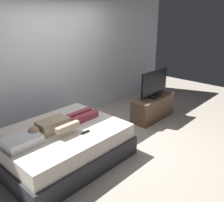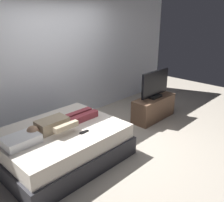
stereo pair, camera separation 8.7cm
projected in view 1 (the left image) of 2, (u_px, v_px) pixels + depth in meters
name	position (u px, v px, depth m)	size (l,w,h in m)	color
ground_plane	(114.00, 147.00, 4.34)	(10.00, 10.00, 0.00)	#ADA393
back_wall	(71.00, 55.00, 5.15)	(6.40, 0.10, 2.80)	silver
bed	(62.00, 145.00, 3.91)	(1.92, 1.52, 0.54)	#333338
pillow	(22.00, 141.00, 3.35)	(0.48, 0.34, 0.12)	white
person	(61.00, 123.00, 3.83)	(1.26, 0.46, 0.18)	tan
remote	(85.00, 132.00, 3.71)	(0.15, 0.04, 0.02)	black
tv_stand	(153.00, 108.00, 5.44)	(1.10, 0.40, 0.50)	brown
tv	(154.00, 85.00, 5.25)	(0.88, 0.20, 0.59)	black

